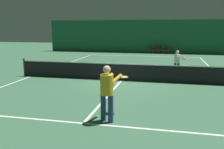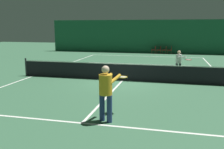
# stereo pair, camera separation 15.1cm
# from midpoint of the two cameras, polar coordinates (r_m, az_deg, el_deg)

# --- Properties ---
(ground_plane) EXTENTS (60.00, 60.00, 0.00)m
(ground_plane) POSITION_cam_midpoint_polar(r_m,az_deg,el_deg) (13.81, 2.72, -1.37)
(ground_plane) COLOR #386647
(backdrop_curtain) EXTENTS (23.00, 0.12, 3.69)m
(backdrop_curtain) POSITION_cam_midpoint_polar(r_m,az_deg,el_deg) (28.65, 8.59, 8.58)
(backdrop_curtain) COLOR #1E5B3D
(backdrop_curtain) RESTS_ON ground
(court_line_baseline_far) EXTENTS (11.00, 0.10, 0.00)m
(court_line_baseline_far) POSITION_cam_midpoint_polar(r_m,az_deg,el_deg) (25.46, 7.79, 4.16)
(court_line_baseline_far) COLOR white
(court_line_baseline_far) RESTS_ON ground
(court_line_service_far) EXTENTS (8.25, 0.10, 0.00)m
(court_line_service_far) POSITION_cam_midpoint_polar(r_m,az_deg,el_deg) (20.04, 6.18, 2.41)
(court_line_service_far) COLOR white
(court_line_service_far) RESTS_ON ground
(court_line_service_near) EXTENTS (8.25, 0.10, 0.00)m
(court_line_service_near) POSITION_cam_midpoint_polar(r_m,az_deg,el_deg) (7.87, -6.28, -10.98)
(court_line_service_near) COLOR white
(court_line_service_near) RESTS_ON ground
(court_line_sideline_left) EXTENTS (0.10, 23.80, 0.00)m
(court_line_sideline_left) POSITION_cam_midpoint_polar(r_m,az_deg,el_deg) (15.77, -17.31, -0.31)
(court_line_sideline_left) COLOR white
(court_line_sideline_left) RESTS_ON ground
(court_line_centre) EXTENTS (0.10, 12.80, 0.00)m
(court_line_centre) POSITION_cam_midpoint_polar(r_m,az_deg,el_deg) (13.81, 2.72, -1.37)
(court_line_centre) COLOR white
(court_line_centre) RESTS_ON ground
(tennis_net) EXTENTS (12.00, 0.10, 1.07)m
(tennis_net) POSITION_cam_midpoint_polar(r_m,az_deg,el_deg) (13.71, 2.74, 0.71)
(tennis_net) COLOR black
(tennis_net) RESTS_ON ground
(player_near) EXTENTS (0.81, 1.44, 1.77)m
(player_near) POSITION_cam_midpoint_polar(r_m,az_deg,el_deg) (7.69, -0.74, -3.38)
(player_near) COLOR navy
(player_near) RESTS_ON ground
(player_far) EXTENTS (1.00, 1.24, 1.50)m
(player_far) POSITION_cam_midpoint_polar(r_m,az_deg,el_deg) (15.77, 15.34, 3.02)
(player_far) COLOR #2D2D38
(player_far) RESTS_ON ground
(courtside_chair_0) EXTENTS (0.44, 0.44, 0.84)m
(courtside_chair_0) POSITION_cam_midpoint_polar(r_m,az_deg,el_deg) (28.13, 9.79, 5.72)
(courtside_chair_0) COLOR brown
(courtside_chair_0) RESTS_ON ground
(courtside_chair_1) EXTENTS (0.44, 0.44, 0.84)m
(courtside_chair_1) POSITION_cam_midpoint_polar(r_m,az_deg,el_deg) (28.10, 10.97, 5.68)
(courtside_chair_1) COLOR brown
(courtside_chair_1) RESTS_ON ground
(courtside_chair_2) EXTENTS (0.44, 0.44, 0.84)m
(courtside_chair_2) POSITION_cam_midpoint_polar(r_m,az_deg,el_deg) (28.08, 12.14, 5.63)
(courtside_chair_2) COLOR brown
(courtside_chair_2) RESTS_ON ground
(courtside_chair_3) EXTENTS (0.44, 0.44, 0.84)m
(courtside_chair_3) POSITION_cam_midpoint_polar(r_m,az_deg,el_deg) (28.07, 13.32, 5.58)
(courtside_chair_3) COLOR brown
(courtside_chair_3) RESTS_ON ground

